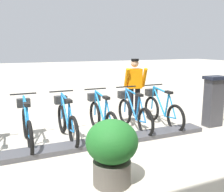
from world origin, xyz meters
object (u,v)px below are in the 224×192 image
Objects in this scene: bike_docked_2 at (101,116)px; bike_docked_3 at (66,120)px; payment_kiosk at (214,100)px; bike_docked_1 at (133,112)px; bike_docked_0 at (161,109)px; bike_docked_4 at (27,124)px; worker_near_rack at (135,85)px; planter_bush at (112,149)px.

bike_docked_3 is at bearing 90.00° from bike_docked_2.
payment_kiosk is 0.74× the size of bike_docked_1.
bike_docked_0 and bike_docked_2 have the same top height.
payment_kiosk reaches higher than bike_docked_0.
bike_docked_4 is at bearing 90.00° from bike_docked_1.
bike_docked_0 is at bearing -90.00° from bike_docked_3.
payment_kiosk is 0.74× the size of bike_docked_2.
worker_near_rack reaches higher than bike_docked_2.
bike_docked_0 is at bearing -47.60° from planter_bush.
payment_kiosk is at bearing -98.95° from bike_docked_3.
worker_near_rack is at bearing -70.49° from bike_docked_4.
bike_docked_0 is at bearing 63.94° from payment_kiosk.
bike_docked_0 is 0.82m from bike_docked_1.
bike_docked_2 reaches higher than planter_bush.
bike_docked_1 is at bearing 90.00° from bike_docked_0.
bike_docked_1 is at bearing 73.97° from payment_kiosk.
bike_docked_1 is (0.57, 1.99, -0.24)m from payment_kiosk.
bike_docked_3 and bike_docked_4 have the same top height.
worker_near_rack is at bearing -53.02° from bike_docked_2.
bike_docked_2 is 2.21m from planter_bush.
payment_kiosk is 3.80m from planter_bush.
payment_kiosk is 0.74× the size of bike_docked_3.
bike_docked_1 and bike_docked_4 have the same top height.
bike_docked_0 is 2.46m from bike_docked_3.
bike_docked_0 is 1.64m from bike_docked_2.
bike_docked_1 is at bearing 149.83° from worker_near_rack.
worker_near_rack is (1.67, 1.35, 0.24)m from payment_kiosk.
bike_docked_0 and bike_docked_4 have the same top height.
bike_docked_1 is 1.36m from worker_near_rack.
bike_docked_2 is (0.00, 0.82, 0.00)m from bike_docked_1.
bike_docked_3 is 1.00× the size of bike_docked_4.
worker_near_rack is at bearing -64.27° from bike_docked_3.
bike_docked_3 is 2.58m from worker_near_rack.
planter_bush is at bearing -175.76° from bike_docked_3.
worker_near_rack is (1.10, -1.46, 0.48)m from bike_docked_2.
bike_docked_2 is at bearing -90.00° from bike_docked_4.
worker_near_rack is 3.86m from planter_bush.
worker_near_rack is (1.10, -0.64, 0.48)m from bike_docked_1.
bike_docked_3 is at bearing 115.73° from worker_near_rack.
planter_bush is (-2.11, 1.49, 0.11)m from bike_docked_1.
payment_kiosk is at bearing -141.04° from worker_near_rack.
bike_docked_2 is at bearing -90.00° from bike_docked_3.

